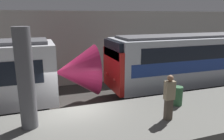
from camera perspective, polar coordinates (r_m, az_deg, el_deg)
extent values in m
plane|color=#33302D|center=(10.38, -9.44, -15.05)|extent=(120.00, 120.00, 0.00)
cube|color=#9E998E|center=(15.87, -14.03, 5.15)|extent=(50.00, 0.15, 5.34)
cylinder|color=#56565B|center=(8.00, -21.64, -2.31)|extent=(0.58, 0.58, 3.56)
cone|color=#B21E4C|center=(12.05, -9.46, -0.29)|extent=(2.20, 2.82, 2.82)
sphere|color=#F2EFCC|center=(12.35, -5.04, -1.93)|extent=(0.20, 0.20, 0.20)
cube|color=red|center=(12.59, 0.25, 0.11)|extent=(0.25, 2.92, 2.37)
cube|color=black|center=(12.36, 0.26, 5.45)|extent=(0.25, 2.63, 0.95)
sphere|color=#EA4C42|center=(12.04, 0.62, -2.59)|extent=(0.18, 0.18, 0.18)
sphere|color=#EA4C42|center=(13.27, -1.34, -1.02)|extent=(0.18, 0.18, 0.18)
cube|color=#473D33|center=(8.75, 14.50, -9.91)|extent=(0.28, 0.20, 0.82)
cube|color=gray|center=(8.47, 14.81, -5.15)|extent=(0.38, 0.24, 0.71)
sphere|color=#9E7051|center=(8.33, 15.02, -2.07)|extent=(0.23, 0.23, 0.23)
cylinder|color=#2D5B38|center=(10.19, 16.74, -6.48)|extent=(0.44, 0.44, 0.85)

